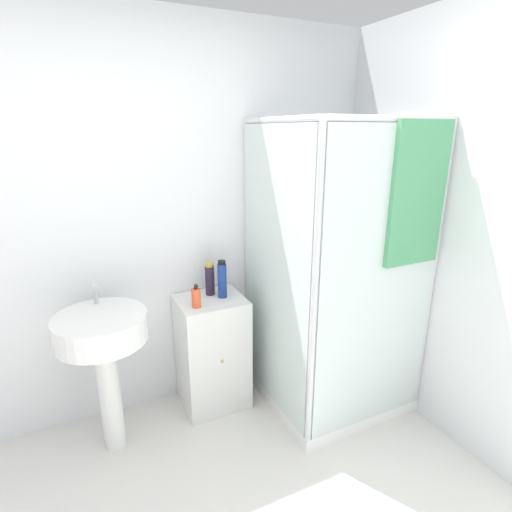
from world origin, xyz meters
The scene contains 7 objects.
wall_back centered at (0.00, 1.70, 1.25)m, with size 6.40×0.06×2.50m, color silver.
shower_enclosure centered at (1.18, 1.14, 0.53)m, with size 0.89×0.92×1.90m.
vanity_cabinet centered at (0.46, 1.48, 0.39)m, with size 0.43×0.40×0.78m.
sink centered at (-0.22, 1.35, 0.70)m, with size 0.50×0.50×1.00m.
soap_dispenser centered at (0.34, 1.40, 0.85)m, with size 0.06×0.06×0.15m.
shampoo_bottle_tall_black centered at (0.48, 1.55, 0.89)m, with size 0.06×0.06×0.22m.
shampoo_bottle_blue centered at (0.54, 1.47, 0.91)m, with size 0.06×0.06×0.25m.
Camera 1 is at (-0.30, -0.80, 1.84)m, focal length 28.00 mm.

